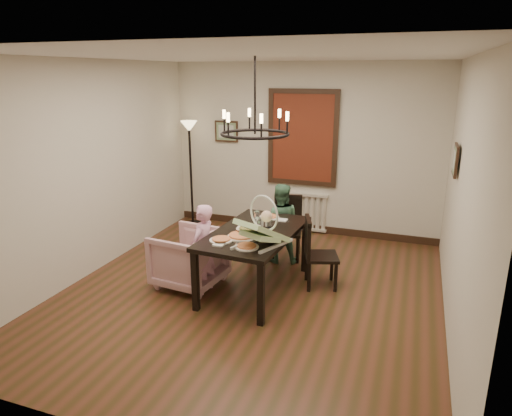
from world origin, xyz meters
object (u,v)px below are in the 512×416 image
Objects in this scene: dining_table at (255,238)px; baby_bouncer at (262,229)px; armchair at (189,258)px; elderly_woman at (203,256)px; floor_lamp at (191,175)px; chair_right at (322,252)px; drinking_glass at (258,223)px; seated_man at (280,230)px; chair_far at (287,228)px.

baby_bouncer is at bearing -57.02° from dining_table.
armchair is 1.26m from baby_bouncer.
floor_lamp is (-1.34, 2.29, 0.43)m from elderly_woman.
armchair is 2.49m from floor_lamp.
armchair is at bearing -111.14° from elderly_woman.
elderly_woman is 1.55× the size of baby_bouncer.
chair_right is at bearing 80.20° from baby_bouncer.
elderly_woman is 0.79m from drinking_glass.
baby_bouncer is at bearing -66.40° from drinking_glass.
seated_man is 0.95m from drinking_glass.
seated_man is (0.61, 1.23, 0.01)m from elderly_woman.
chair_far is 6.24× the size of drinking_glass.
chair_far is 1.01× the size of chair_right.
chair_right reaches higher than dining_table.
elderly_woman reaches higher than drinking_glass.
chair_far is at bearing 88.63° from dining_table.
seated_man is at bearing 31.85° from chair_right.
dining_table is at bearing 96.65° from chair_right.
armchair is 0.45× the size of floor_lamp.
chair_far is at bearing 23.32° from chair_right.
elderly_woman is at bearing -148.33° from drinking_glass.
seated_man is 1.49m from baby_bouncer.
seated_man is (-0.07, -0.13, 0.01)m from chair_far.
chair_far is 0.98m from chair_right.
armchair is 5.42× the size of drinking_glass.
armchair is 0.84× the size of seated_man.
floor_lamp reaches higher than chair_right.
chair_far is 0.97× the size of seated_man.
floor_lamp reaches higher than chair_far.
dining_table is at bearing 107.01° from armchair.
seated_man is at bearing 122.14° from baby_bouncer.
dining_table is at bearing -107.69° from chair_far.
drinking_glass is 2.72m from floor_lamp.
chair_far is 1.52m from elderly_woman.
floor_lamp reaches higher than baby_bouncer.
seated_man reaches higher than dining_table.
seated_man reaches higher than armchair.
floor_lamp is (-2.01, 0.92, 0.44)m from chair_far.
elderly_woman reaches higher than dining_table.
armchair is at bearing -163.46° from drinking_glass.
floor_lamp reaches higher than elderly_woman.
drinking_glass reaches higher than chair_right.
seated_man reaches higher than elderly_woman.
floor_lamp is (-1.91, 2.02, 0.21)m from dining_table.
floor_lamp reaches higher than drinking_glass.
baby_bouncer is (0.24, -0.43, 0.28)m from dining_table.
dining_table is 0.98m from seated_man.
baby_bouncer reaches higher than chair_right.
elderly_woman is 0.97m from baby_bouncer.
dining_table is 2.84× the size of baby_bouncer.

